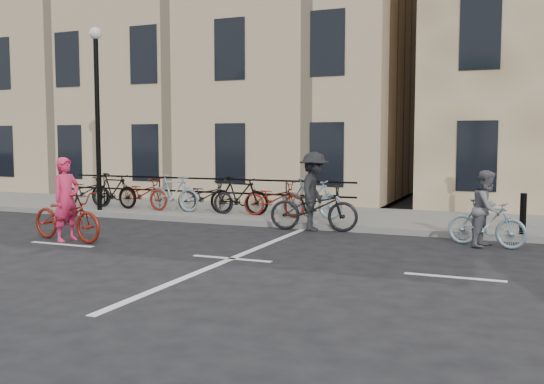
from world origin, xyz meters
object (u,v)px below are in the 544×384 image
at_px(lamp_post, 97,95).
at_px(cyclist_grey, 487,216).
at_px(cyclist_dark, 314,200).
at_px(cyclist_pink, 67,212).

relative_size(lamp_post, cyclist_grey, 3.09).
bearing_deg(lamp_post, cyclist_grey, -6.53).
relative_size(lamp_post, cyclist_dark, 2.36).
bearing_deg(cyclist_pink, cyclist_grey, -62.83).
relative_size(lamp_post, cyclist_pink, 2.46).
xyz_separation_m(lamp_post, cyclist_grey, (10.80, -1.24, -2.85)).
height_order(cyclist_pink, cyclist_grey, cyclist_pink).
distance_m(cyclist_grey, cyclist_dark, 4.07).
xyz_separation_m(lamp_post, cyclist_dark, (6.80, -0.50, -2.73)).
xyz_separation_m(cyclist_pink, cyclist_grey, (8.53, 2.74, 0.01)).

